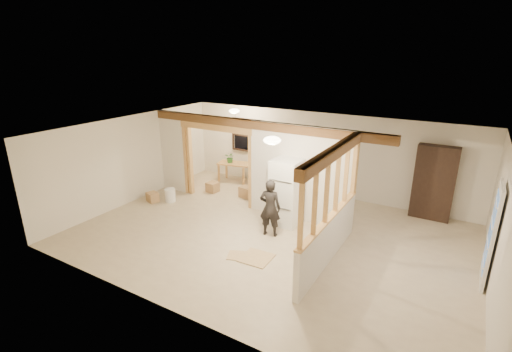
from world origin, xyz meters
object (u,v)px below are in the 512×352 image
Objects in this scene: refrigerator at (286,192)px; bookshelf at (434,183)px; woman at (270,208)px; work_table at (235,172)px; shop_vac at (184,176)px.

refrigerator is 0.86× the size of bookshelf.
woman reaches higher than work_table.
shop_vac is at bearing -34.86° from woman.
refrigerator is 3.48m from work_table.
work_table is (-2.85, 1.93, -0.51)m from refrigerator.
woman is 1.30× the size of work_table.
refrigerator is 3.84m from bookshelf.
shop_vac is at bearing 167.21° from refrigerator.
bookshelf reaches higher than woman.
refrigerator is at bearing -12.79° from shop_vac.
refrigerator is 2.99× the size of shop_vac.
woman reaches higher than shop_vac.
woman is 2.48× the size of shop_vac.
bookshelf is at bearing -149.05° from woman.
bookshelf is (3.14, 2.21, 0.14)m from refrigerator.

